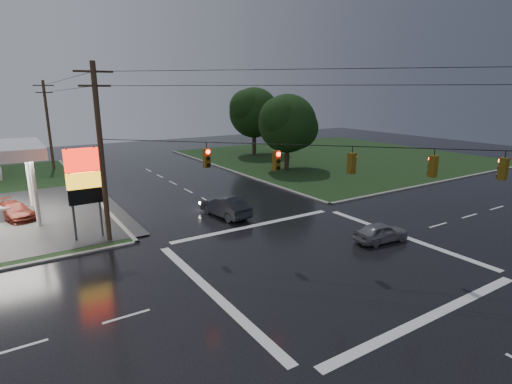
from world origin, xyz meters
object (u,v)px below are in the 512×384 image
utility_pole_n (48,124)px  tree_ne_far (255,113)px  car_crossing (381,232)px  car_pump (13,211)px  tree_ne_near (288,124)px  pylon_sign (83,179)px  utility_pole_nw (101,152)px  car_north (225,206)px

utility_pole_n → tree_ne_far: (26.65, -4.01, 0.71)m
car_crossing → car_pump: car_pump is taller
tree_ne_near → car_pump: bearing=-171.9°
utility_pole_n → car_crossing: utility_pole_n is taller
pylon_sign → tree_ne_far: bearing=40.4°
tree_ne_near → pylon_sign: bearing=-155.0°
pylon_sign → utility_pole_nw: (1.00, -1.00, 1.71)m
car_north → pylon_sign: bearing=-10.3°
pylon_sign → car_pump: bearing=117.9°
tree_ne_far → car_pump: size_ratio=2.19×
utility_pole_n → tree_ne_near: bearing=-34.1°
utility_pole_nw → car_crossing: (14.53, -9.42, -5.10)m
utility_pole_nw → utility_pole_n: size_ratio=1.05×
car_crossing → tree_ne_near: bearing=-15.9°
car_north → car_pump: bearing=-37.6°
pylon_sign → car_crossing: pylon_sign is taller
pylon_sign → car_pump: (-3.93, 7.41, -3.36)m
car_crossing → car_north: bearing=37.0°
tree_ne_far → car_crossing: (-12.12, -33.92, -5.56)m
car_crossing → car_pump: bearing=54.1°
car_north → car_pump: 15.73m
tree_ne_far → car_north: tree_ne_far is taller
tree_ne_far → car_north: bearing=-126.9°
utility_pole_n → car_crossing: 40.90m
pylon_sign → car_crossing: size_ratio=1.65×
utility_pole_n → car_crossing: bearing=-69.0°
utility_pole_n → tree_ne_far: size_ratio=1.07×
car_north → car_crossing: size_ratio=1.29×
tree_ne_near → car_crossing: bearing=-112.6°
car_crossing → utility_pole_nw: bearing=63.7°
pylon_sign → car_crossing: bearing=-33.9°
pylon_sign → utility_pole_n: utility_pole_n is taller
utility_pole_nw → car_pump: (-4.93, 8.41, -5.07)m
tree_ne_far → car_north: 30.40m
car_pump → tree_ne_far: bearing=5.7°
car_crossing → tree_ne_far: bearing=-13.0°
tree_ne_near → car_north: size_ratio=1.91×
tree_ne_near → car_crossing: tree_ne_near is taller
utility_pole_nw → utility_pole_n: utility_pole_nw is taller
utility_pole_nw → tree_ne_near: bearing=27.9°
pylon_sign → car_north: 10.24m
utility_pole_nw → tree_ne_far: size_ratio=1.12×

